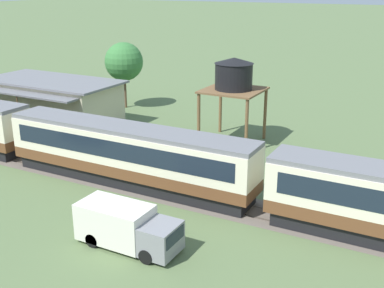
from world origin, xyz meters
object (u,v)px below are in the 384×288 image
at_px(station_building, 53,101).
at_px(water_tower, 234,77).
at_px(yard_tree_0, 124,62).
at_px(delivery_truck_grey, 126,226).
at_px(passenger_train, 268,179).

relative_size(station_building, water_tower, 1.86).
height_order(station_building, yard_tree_0, yard_tree_0).
relative_size(delivery_truck_grey, yard_tree_0, 0.79).
xyz_separation_m(station_building, delivery_truck_grey, (20.57, -16.33, -1.06)).
bearing_deg(water_tower, passenger_train, -57.77).
bearing_deg(delivery_truck_grey, water_tower, 96.47).
bearing_deg(yard_tree_0, water_tower, -19.99).
bearing_deg(passenger_train, water_tower, 122.23).
bearing_deg(yard_tree_0, station_building, -107.33).
height_order(water_tower, delivery_truck_grey, water_tower).
bearing_deg(yard_tree_0, passenger_train, -37.34).
height_order(passenger_train, delivery_truck_grey, passenger_train).
relative_size(passenger_train, delivery_truck_grey, 13.75).
distance_m(passenger_train, delivery_truck_grey, 9.03).
xyz_separation_m(water_tower, delivery_truck_grey, (2.18, -19.20, -4.68)).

